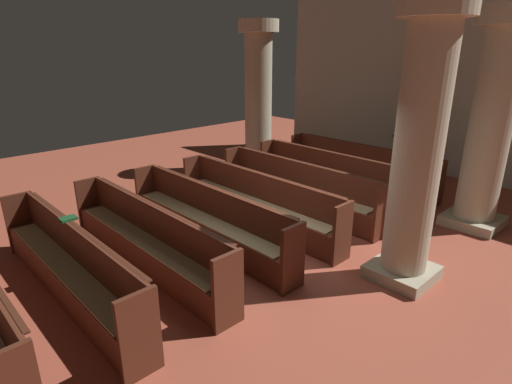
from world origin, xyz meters
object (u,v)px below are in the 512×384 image
at_px(pillar_far_side, 258,95).
at_px(pew_row_6, 68,263).
at_px(pew_row_3, 256,200).
at_px(lectern, 401,160).
at_px(pillar_aisle_rear, 419,144).
at_px(pew_row_0, 359,165).
at_px(pew_row_4, 207,216).
at_px(pillar_aisle_side, 492,120).
at_px(pew_row_5, 146,237).
at_px(pew_row_2, 297,186).
at_px(hymn_book, 68,219).
at_px(pew_row_1, 330,175).

bearing_deg(pillar_far_side, pew_row_6, -65.76).
bearing_deg(pew_row_3, lectern, 85.18).
bearing_deg(pillar_aisle_rear, pew_row_0, 131.63).
bearing_deg(pew_row_4, pillar_aisle_side, 55.54).
distance_m(pew_row_5, pillar_far_side, 5.80).
xyz_separation_m(pew_row_2, lectern, (0.39, 3.51, -0.05)).
relative_size(pew_row_2, pew_row_3, 1.00).
xyz_separation_m(pew_row_2, pillar_far_side, (-2.72, 1.56, 1.45)).
xyz_separation_m(pew_row_2, pew_row_6, (0.00, -4.48, 0.00)).
height_order(pew_row_3, hymn_book, hymn_book).
bearing_deg(pew_row_2, pew_row_0, 90.00).
distance_m(pew_row_0, pew_row_2, 2.24).
xyz_separation_m(pew_row_3, pillar_aisle_side, (2.77, 2.91, 1.45)).
relative_size(pew_row_3, pew_row_4, 1.00).
height_order(pillar_aisle_side, lectern, pillar_aisle_side).
bearing_deg(pew_row_4, pew_row_1, 90.00).
bearing_deg(pillar_far_side, lectern, 32.12).
xyz_separation_m(pew_row_6, pillar_aisle_side, (2.77, 6.27, 1.45)).
bearing_deg(pillar_aisle_rear, pew_row_4, -153.79).
height_order(pew_row_3, pew_row_5, same).
distance_m(pillar_aisle_side, lectern, 3.29).
bearing_deg(pew_row_0, pew_row_5, -90.00).
xyz_separation_m(pew_row_3, pew_row_6, (0.00, -3.36, 0.00)).
relative_size(pew_row_1, hymn_book, 18.54).
bearing_deg(pew_row_6, pew_row_2, 90.00).
relative_size(pew_row_4, lectern, 3.57).
bearing_deg(pillar_aisle_rear, lectern, 118.44).
relative_size(pew_row_5, pillar_aisle_rear, 1.03).
relative_size(pew_row_2, pillar_aisle_side, 1.03).
xyz_separation_m(pew_row_4, pew_row_5, (0.00, -1.12, 0.00)).
height_order(pew_row_2, pew_row_3, same).
bearing_deg(hymn_book, pew_row_4, 81.65).
distance_m(pew_row_6, pillar_aisle_rear, 4.77).
relative_size(pew_row_1, lectern, 3.57).
bearing_deg(pew_row_1, pillar_far_side, 170.78).
height_order(pew_row_6, pillar_aisle_side, pillar_aisle_side).
height_order(pillar_aisle_side, hymn_book, pillar_aisle_side).
distance_m(pew_row_4, hymn_book, 2.13).
bearing_deg(hymn_book, pew_row_3, 84.57).
bearing_deg(pillar_aisle_side, pew_row_1, -166.29).
height_order(pew_row_0, pew_row_2, same).
bearing_deg(pew_row_5, pillar_far_side, 118.93).
bearing_deg(pew_row_1, pillar_aisle_rear, -35.79).
xyz_separation_m(pew_row_4, pew_row_6, (0.00, -2.24, 0.00)).
bearing_deg(pew_row_5, pew_row_4, 90.00).
height_order(pew_row_6, pillar_aisle_rear, pillar_aisle_rear).
relative_size(pillar_far_side, lectern, 3.47).
height_order(pew_row_4, pew_row_5, same).
relative_size(pew_row_4, pew_row_6, 1.00).
height_order(pew_row_0, hymn_book, hymn_book).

